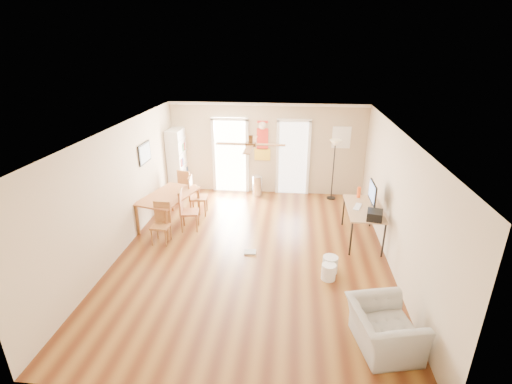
# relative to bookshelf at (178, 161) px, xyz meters

# --- Properties ---
(floor) EXTENTS (7.00, 7.00, 0.00)m
(floor) POSITION_rel_bookshelf_xyz_m (2.54, -3.22, -0.94)
(floor) COLOR brown
(floor) RESTS_ON ground
(ceiling) EXTENTS (5.50, 7.00, 0.00)m
(ceiling) POSITION_rel_bookshelf_xyz_m (2.54, -3.22, 1.66)
(ceiling) COLOR silver
(ceiling) RESTS_ON floor
(wall_back) EXTENTS (5.50, 0.04, 2.60)m
(wall_back) POSITION_rel_bookshelf_xyz_m (2.54, 0.28, 0.36)
(wall_back) COLOR beige
(wall_back) RESTS_ON floor
(wall_front) EXTENTS (5.50, 0.04, 2.60)m
(wall_front) POSITION_rel_bookshelf_xyz_m (2.54, -6.72, 0.36)
(wall_front) COLOR beige
(wall_front) RESTS_ON floor
(wall_left) EXTENTS (0.04, 7.00, 2.60)m
(wall_left) POSITION_rel_bookshelf_xyz_m (-0.21, -3.22, 0.36)
(wall_left) COLOR beige
(wall_left) RESTS_ON floor
(wall_right) EXTENTS (0.04, 7.00, 2.60)m
(wall_right) POSITION_rel_bookshelf_xyz_m (5.29, -3.22, 0.36)
(wall_right) COLOR beige
(wall_right) RESTS_ON floor
(crown_molding) EXTENTS (5.50, 7.00, 0.08)m
(crown_molding) POSITION_rel_bookshelf_xyz_m (2.54, -3.22, 1.62)
(crown_molding) COLOR white
(crown_molding) RESTS_ON wall_back
(kitchen_doorway) EXTENTS (0.90, 0.10, 2.10)m
(kitchen_doorway) POSITION_rel_bookshelf_xyz_m (1.49, 0.27, 0.11)
(kitchen_doorway) COLOR white
(kitchen_doorway) RESTS_ON wall_back
(bathroom_doorway) EXTENTS (0.80, 0.10, 2.10)m
(bathroom_doorway) POSITION_rel_bookshelf_xyz_m (3.29, 0.27, 0.11)
(bathroom_doorway) COLOR white
(bathroom_doorway) RESTS_ON wall_back
(wall_decal) EXTENTS (0.46, 0.03, 1.10)m
(wall_decal) POSITION_rel_bookshelf_xyz_m (2.42, 0.26, 0.61)
(wall_decal) COLOR red
(wall_decal) RESTS_ON wall_back
(ac_grille) EXTENTS (0.50, 0.04, 0.60)m
(ac_grille) POSITION_rel_bookshelf_xyz_m (4.59, 0.25, 0.76)
(ac_grille) COLOR white
(ac_grille) RESTS_ON wall_back
(framed_poster) EXTENTS (0.04, 0.66, 0.48)m
(framed_poster) POSITION_rel_bookshelf_xyz_m (-0.18, -1.82, 0.76)
(framed_poster) COLOR black
(framed_poster) RESTS_ON wall_left
(ceiling_fan) EXTENTS (1.24, 1.24, 0.20)m
(ceiling_fan) POSITION_rel_bookshelf_xyz_m (2.54, -3.52, 1.49)
(ceiling_fan) COLOR #593819
(ceiling_fan) RESTS_ON ceiling
(bookshelf) EXTENTS (0.63, 0.92, 1.89)m
(bookshelf) POSITION_rel_bookshelf_xyz_m (0.00, 0.00, 0.00)
(bookshelf) COLOR silver
(bookshelf) RESTS_ON floor
(dining_table) EXTENTS (1.28, 1.71, 0.76)m
(dining_table) POSITION_rel_bookshelf_xyz_m (0.39, -2.07, -0.56)
(dining_table) COLOR #AA6837
(dining_table) RESTS_ON floor
(dining_chair_right_a) EXTENTS (0.46, 0.46, 1.01)m
(dining_chair_right_a) POSITION_rel_bookshelf_xyz_m (0.94, -1.42, -0.44)
(dining_chair_right_a) COLOR #A65F35
(dining_chair_right_a) RESTS_ON floor
(dining_chair_right_b) EXTENTS (0.46, 0.46, 0.99)m
(dining_chair_right_b) POSITION_rel_bookshelf_xyz_m (0.94, -2.28, -0.45)
(dining_chair_right_b) COLOR #995931
(dining_chair_right_b) RESTS_ON floor
(dining_chair_near) EXTENTS (0.39, 0.39, 0.91)m
(dining_chair_near) POSITION_rel_bookshelf_xyz_m (0.49, -2.97, -0.49)
(dining_chair_near) COLOR #AD7838
(dining_chair_near) RESTS_ON floor
(dining_chair_far) EXTENTS (0.47, 0.47, 0.92)m
(dining_chair_far) POSITION_rel_bookshelf_xyz_m (0.43, -0.61, -0.48)
(dining_chair_far) COLOR #A36334
(dining_chair_far) RESTS_ON floor
(trash_can) EXTENTS (0.31, 0.31, 0.60)m
(trash_can) POSITION_rel_bookshelf_xyz_m (2.31, -0.06, -0.65)
(trash_can) COLOR silver
(trash_can) RESTS_ON floor
(torchiere_lamp) EXTENTS (0.40, 0.40, 1.70)m
(torchiere_lamp) POSITION_rel_bookshelf_xyz_m (4.41, -0.04, -0.10)
(torchiere_lamp) COLOR black
(torchiere_lamp) RESTS_ON floor
(computer_desk) EXTENTS (0.73, 1.46, 0.78)m
(computer_desk) POSITION_rel_bookshelf_xyz_m (4.88, -2.37, -0.55)
(computer_desk) COLOR tan
(computer_desk) RESTS_ON floor
(imac) EXTENTS (0.22, 0.65, 0.60)m
(imac) POSITION_rel_bookshelf_xyz_m (5.01, -2.43, 0.14)
(imac) COLOR black
(imac) RESTS_ON computer_desk
(keyboard) EXTENTS (0.25, 0.41, 0.01)m
(keyboard) POSITION_rel_bookshelf_xyz_m (4.74, -2.35, -0.15)
(keyboard) COLOR silver
(keyboard) RESTS_ON computer_desk
(printer) EXTENTS (0.37, 0.41, 0.18)m
(printer) POSITION_rel_bookshelf_xyz_m (4.99, -2.93, -0.07)
(printer) COLOR black
(printer) RESTS_ON computer_desk
(orange_bottle) EXTENTS (0.11, 0.11, 0.25)m
(orange_bottle) POSITION_rel_bookshelf_xyz_m (4.84, -1.79, -0.03)
(orange_bottle) COLOR #F75616
(orange_bottle) RESTS_ON computer_desk
(wastebasket_a) EXTENTS (0.31, 0.31, 0.31)m
(wastebasket_a) POSITION_rel_bookshelf_xyz_m (4.05, -3.97, -0.79)
(wastebasket_a) COLOR white
(wastebasket_a) RESTS_ON floor
(wastebasket_b) EXTENTS (0.36, 0.36, 0.34)m
(wastebasket_b) POSITION_rel_bookshelf_xyz_m (4.09, -3.74, -0.78)
(wastebasket_b) COLOR silver
(wastebasket_b) RESTS_ON floor
(floor_cloth) EXTENTS (0.26, 0.21, 0.04)m
(floor_cloth) POSITION_rel_bookshelf_xyz_m (2.48, -3.21, -0.93)
(floor_cloth) COLOR #A7A6A1
(floor_cloth) RESTS_ON floor
(armchair) EXTENTS (1.08, 1.17, 0.65)m
(armchair) POSITION_rel_bookshelf_xyz_m (4.69, -5.58, -0.62)
(armchair) COLOR #A3A29E
(armchair) RESTS_ON floor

